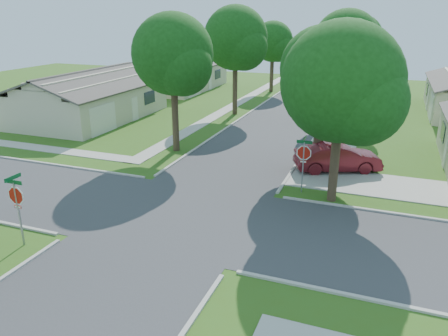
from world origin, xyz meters
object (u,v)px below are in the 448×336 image
object	(u,v)px
tree_e_mid	(346,47)
car_curb_east	(332,99)
stop_sign_ne	(304,155)
tree_w_mid	(236,41)
stop_sign_sw	(16,199)
car_curb_west	(317,75)
house_nw_far	(177,76)
tree_w_near	(174,58)
tree_ne_corner	(343,88)
car_driveway	(337,158)
tree_e_far	(359,41)
house_nw_near	(91,101)
tree_e_near	(323,73)
tree_w_far	(273,43)

from	to	relation	value
tree_e_mid	car_curb_east	size ratio (longest dim) A/B	1.95
stop_sign_ne	tree_w_mid	xyz separation A→B (m)	(-9.34, 16.31, 4.46)
stop_sign_sw	car_curb_west	distance (m)	50.33
house_nw_far	car_curb_west	size ratio (longest dim) A/B	2.88
stop_sign_ne	tree_w_near	size ratio (longest dim) A/B	0.33
house_nw_far	tree_w_near	bearing A→B (deg)	-63.73
house_nw_far	car_curb_east	bearing A→B (deg)	-13.20
tree_ne_corner	car_curb_east	xyz separation A→B (m)	(-3.16, 23.29, -4.79)
tree_w_mid	car_curb_west	world-z (taller)	tree_w_mid
stop_sign_ne	house_nw_far	size ratio (longest dim) A/B	0.22
tree_w_mid	car_driveway	size ratio (longest dim) A/B	1.93
stop_sign_sw	car_curb_east	xyz separation A→B (m)	(7.90, 32.20, -1.23)
tree_e_mid	tree_ne_corner	size ratio (longest dim) A/B	1.06
tree_e_mid	tree_e_far	bearing A→B (deg)	90.02
car_curb_east	car_driveway	bearing A→B (deg)	-74.66
tree_w_near	house_nw_near	xyz separation A→B (m)	(-11.35, 5.99, -4.60)
stop_sign_ne	tree_w_mid	bearing A→B (deg)	119.80
tree_e_near	tree_w_far	size ratio (longest dim) A/B	1.03
car_driveway	car_curb_west	world-z (taller)	car_driveway
tree_e_mid	car_curb_west	world-z (taller)	tree_e_mid
tree_ne_corner	stop_sign_ne	bearing A→B (deg)	163.45
house_nw_near	tree_e_mid	bearing A→B (deg)	16.15
tree_ne_corner	house_nw_far	world-z (taller)	tree_ne_corner
tree_ne_corner	car_driveway	bearing A→B (deg)	94.58
stop_sign_sw	tree_e_near	distance (m)	17.04
stop_sign_sw	house_nw_near	xyz separation A→B (m)	(-11.29, 19.70, -0.51)
tree_e_mid	tree_w_near	world-z (taller)	tree_e_mid
house_nw_far	car_curb_west	xyz separation A→B (m)	(14.79, 13.50, -0.83)
stop_sign_sw	car_driveway	world-z (taller)	stop_sign_sw
stop_sign_sw	tree_e_far	bearing A→B (deg)	76.27
tree_w_mid	car_curb_west	xyz separation A→B (m)	(3.44, 24.49, -5.80)
tree_w_mid	tree_w_far	world-z (taller)	tree_w_mid
tree_e_far	car_driveway	distance (m)	25.86
stop_sign_ne	tree_w_far	world-z (taller)	tree_w_far
tree_e_far	house_nw_far	distance (m)	21.31
tree_w_far	car_curb_west	xyz separation A→B (m)	(3.45, 11.49, -4.82)
tree_ne_corner	tree_w_mid	bearing A→B (deg)	123.22
tree_ne_corner	house_nw_far	distance (m)	35.90
stop_sign_sw	tree_w_far	size ratio (longest dim) A/B	0.37
tree_e_near	tree_w_near	xyz separation A→B (m)	(-9.40, 0.00, 0.47)
house_nw_far	car_curb_west	bearing A→B (deg)	42.38
tree_w_mid	tree_ne_corner	distance (m)	20.10
house_nw_near	house_nw_far	bearing A→B (deg)	90.00
car_driveway	tree_e_far	bearing A→B (deg)	-20.58
stop_sign_sw	tree_w_near	world-z (taller)	tree_w_near
tree_e_far	tree_w_mid	xyz separation A→B (m)	(-9.39, -13.00, 0.51)
tree_e_near	car_curb_east	distance (m)	19.17
tree_ne_corner	car_curb_east	size ratio (longest dim) A/B	1.83
stop_sign_sw	tree_e_mid	distance (m)	27.71
tree_e_far	car_driveway	world-z (taller)	tree_e_far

